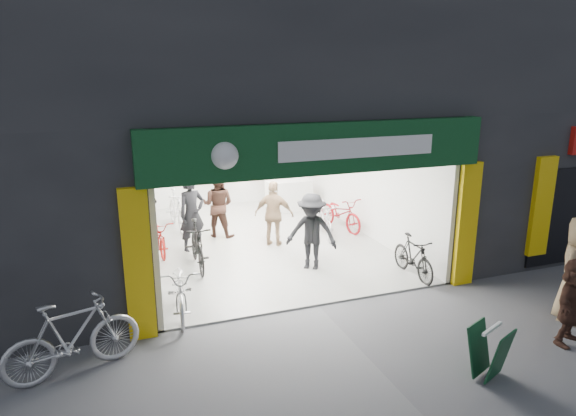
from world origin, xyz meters
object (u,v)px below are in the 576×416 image
parked_bike (72,337)px  sandwich_board (489,351)px  bike_left_front (181,289)px  bike_right_front (413,257)px

parked_bike → sandwich_board: bearing=-127.5°
bike_left_front → sandwich_board: bearing=-36.3°
bike_right_front → parked_bike: 6.90m
sandwich_board → parked_bike: bearing=135.7°
bike_left_front → sandwich_board: 5.30m
bike_right_front → parked_bike: parked_bike is taller
bike_left_front → bike_right_front: bearing=6.4°
bike_right_front → sandwich_board: 3.75m
parked_bike → bike_right_front: bearing=-94.6°
bike_right_front → parked_bike: size_ratio=0.78×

